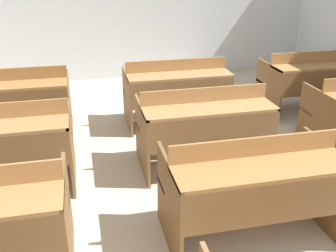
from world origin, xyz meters
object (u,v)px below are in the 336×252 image
object	(u,v)px
bench_back_center	(177,89)
wastepaper_bin	(325,83)
bench_third_center	(204,124)
bench_back_left	(13,100)
bench_back_right	(312,79)
bench_second_center	(253,185)

from	to	relation	value
bench_back_center	wastepaper_bin	distance (m)	2.83
bench_back_center	bench_third_center	bearing A→B (deg)	-90.22
bench_back_left	bench_back_center	distance (m)	2.03
bench_back_left	bench_back_right	xyz separation A→B (m)	(4.01, -0.00, 0.00)
bench_back_left	wastepaper_bin	size ratio (longest dim) A/B	4.09
wastepaper_bin	bench_back_center	bearing A→B (deg)	-164.94
bench_second_center	bench_back_left	world-z (taller)	same
bench_second_center	wastepaper_bin	bearing A→B (deg)	49.15
bench_back_right	wastepaper_bin	distance (m)	1.07
bench_third_center	wastepaper_bin	world-z (taller)	bench_third_center
bench_second_center	bench_third_center	world-z (taller)	same
bench_second_center	bench_third_center	xyz separation A→B (m)	(-0.01, 1.20, 0.00)
bench_second_center	bench_back_center	xyz separation A→B (m)	(-0.00, 2.41, 0.00)
bench_second_center	bench_back_right	distance (m)	3.13
bench_back_left	bench_back_right	size ratio (longest dim) A/B	1.00
bench_third_center	bench_back_right	distance (m)	2.33
bench_second_center	bench_back_center	bearing A→B (deg)	90.01
bench_back_center	bench_back_right	size ratio (longest dim) A/B	1.00
bench_back_left	bench_back_center	world-z (taller)	same
wastepaper_bin	bench_second_center	bearing A→B (deg)	-130.85
bench_back_left	bench_back_right	world-z (taller)	same
wastepaper_bin	bench_back_right	bearing A→B (deg)	-135.59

